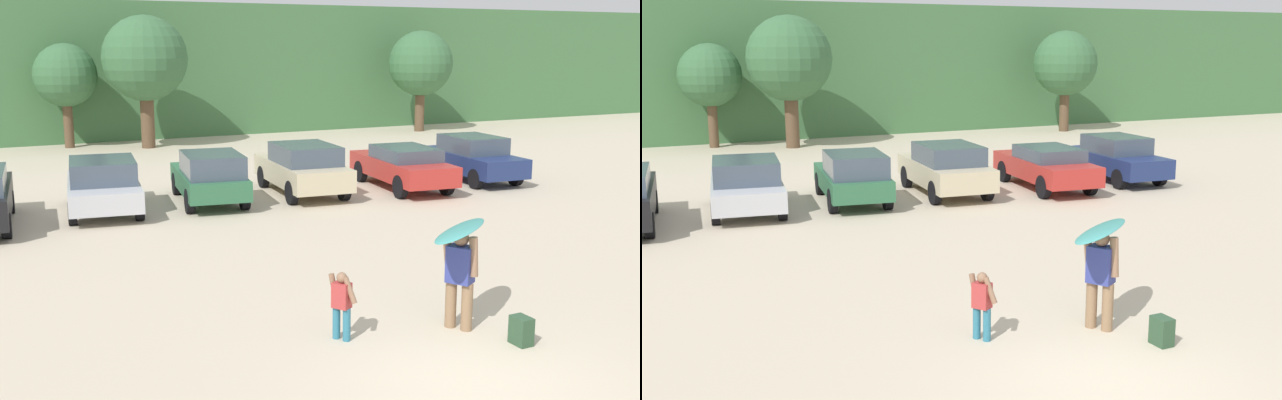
% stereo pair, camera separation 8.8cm
% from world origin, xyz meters
% --- Properties ---
extents(ground_plane, '(120.00, 120.00, 0.00)m').
position_xyz_m(ground_plane, '(0.00, 0.00, 0.00)').
color(ground_plane, beige).
extents(hillside_ridge, '(108.00, 12.00, 6.63)m').
position_xyz_m(hillside_ridge, '(0.00, 34.91, 3.31)').
color(hillside_ridge, '#427042').
rests_on(hillside_ridge, ground_plane).
extents(tree_center, '(2.81, 2.81, 4.66)m').
position_xyz_m(tree_center, '(-1.28, 27.66, 3.21)').
color(tree_center, brown).
rests_on(tree_center, ground_plane).
extents(tree_right, '(3.78, 3.78, 5.88)m').
position_xyz_m(tree_right, '(1.91, 26.02, 3.94)').
color(tree_right, brown).
rests_on(tree_right, ground_plane).
extents(tree_ridge_back, '(3.41, 3.41, 5.31)m').
position_xyz_m(tree_ridge_back, '(16.64, 26.23, 3.57)').
color(tree_ridge_back, brown).
rests_on(tree_ridge_back, ground_plane).
extents(parked_car_silver, '(2.48, 4.44, 1.49)m').
position_xyz_m(parked_car_silver, '(-2.50, 13.25, 0.78)').
color(parked_car_silver, silver).
rests_on(parked_car_silver, ground_plane).
extents(parked_car_forest_green, '(2.34, 4.47, 1.55)m').
position_xyz_m(parked_car_forest_green, '(0.53, 13.06, 0.81)').
color(parked_car_forest_green, '#2D6642').
rests_on(parked_car_forest_green, ground_plane).
extents(parked_car_champagne, '(2.26, 4.58, 1.59)m').
position_xyz_m(parked_car_champagne, '(3.56, 13.12, 0.84)').
color(parked_car_champagne, beige).
rests_on(parked_car_champagne, ground_plane).
extents(parked_car_red, '(2.27, 4.82, 1.38)m').
position_xyz_m(parked_car_red, '(6.87, 12.57, 0.75)').
color(parked_car_red, '#B72D28').
rests_on(parked_car_red, ground_plane).
extents(parked_car_navy, '(2.05, 4.46, 1.53)m').
position_xyz_m(parked_car_navy, '(9.82, 12.80, 0.79)').
color(parked_car_navy, navy).
rests_on(parked_car_navy, ground_plane).
extents(person_adult, '(0.47, 0.62, 1.66)m').
position_xyz_m(person_adult, '(0.99, 1.64, 0.94)').
color(person_adult, '#8C6B4C').
rests_on(person_adult, ground_plane).
extents(person_child, '(0.34, 0.50, 1.11)m').
position_xyz_m(person_child, '(-0.95, 2.07, 0.63)').
color(person_child, teal).
rests_on(person_child, ground_plane).
extents(surfboard_teal, '(1.92, 1.60, 0.17)m').
position_xyz_m(surfboard_teal, '(0.98, 1.66, 1.66)').
color(surfboard_teal, teal).
extents(backpack_dropped, '(0.24, 0.34, 0.45)m').
position_xyz_m(backpack_dropped, '(1.46, 0.65, 0.22)').
color(backpack_dropped, '#2D4C33').
rests_on(backpack_dropped, ground_plane).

